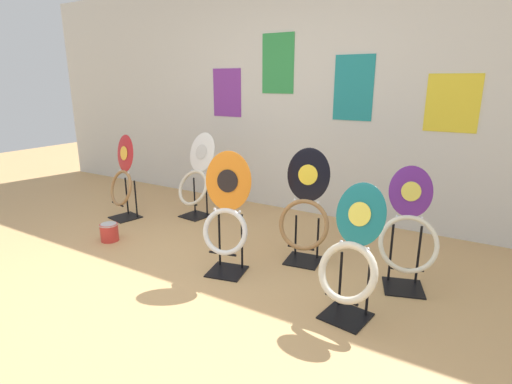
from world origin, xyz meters
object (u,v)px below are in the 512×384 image
object	(u,v)px
toilet_seat_display_teal_sax	(351,259)
toilet_seat_display_orange_sun	(227,215)
toilet_seat_display_white_plain	(196,178)
toilet_seat_display_jazz_black	(305,210)
toilet_seat_display_purple_note	(409,232)
paint_can	(109,232)
toilet_seat_display_crimson_swirl	(123,178)

from	to	relation	value
toilet_seat_display_teal_sax	toilet_seat_display_orange_sun	size ratio (longest dim) A/B	0.90
toilet_seat_display_white_plain	toilet_seat_display_orange_sun	bearing A→B (deg)	-41.18
toilet_seat_display_jazz_black	toilet_seat_display_white_plain	bearing A→B (deg)	163.52
toilet_seat_display_white_plain	toilet_seat_display_purple_note	bearing A→B (deg)	-11.58
toilet_seat_display_orange_sun	toilet_seat_display_purple_note	xyz separation A→B (m)	(1.26, 0.47, -0.04)
toilet_seat_display_orange_sun	toilet_seat_display_purple_note	world-z (taller)	toilet_seat_display_orange_sun
toilet_seat_display_orange_sun	toilet_seat_display_purple_note	size ratio (longest dim) A/B	1.08
toilet_seat_display_white_plain	toilet_seat_display_jazz_black	size ratio (longest dim) A/B	0.97
toilet_seat_display_purple_note	paint_can	bearing A→B (deg)	-168.35
toilet_seat_display_teal_sax	toilet_seat_display_purple_note	xyz separation A→B (m)	(0.23, 0.58, 0.03)
toilet_seat_display_orange_sun	toilet_seat_display_crimson_swirl	bearing A→B (deg)	164.37
toilet_seat_display_white_plain	paint_can	world-z (taller)	toilet_seat_display_white_plain
toilet_seat_display_teal_sax	toilet_seat_display_orange_sun	xyz separation A→B (m)	(-1.03, 0.11, 0.08)
toilet_seat_display_jazz_black	paint_can	world-z (taller)	toilet_seat_display_jazz_black
paint_can	toilet_seat_display_purple_note	bearing A→B (deg)	11.65
toilet_seat_display_white_plain	paint_can	bearing A→B (deg)	-103.57
toilet_seat_display_crimson_swirl	toilet_seat_display_purple_note	bearing A→B (deg)	-0.22
toilet_seat_display_teal_sax	toilet_seat_display_crimson_swirl	xyz separation A→B (m)	(-2.76, 0.59, 0.05)
toilet_seat_display_teal_sax	toilet_seat_display_orange_sun	bearing A→B (deg)	174.00
toilet_seat_display_orange_sun	paint_can	world-z (taller)	toilet_seat_display_orange_sun
toilet_seat_display_teal_sax	toilet_seat_display_crimson_swirl	distance (m)	2.82
toilet_seat_display_crimson_swirl	paint_can	size ratio (longest dim) A/B	5.37
toilet_seat_display_crimson_swirl	paint_can	bearing A→B (deg)	-54.39
toilet_seat_display_white_plain	toilet_seat_display_teal_sax	xyz separation A→B (m)	(2.12, -1.06, -0.03)
toilet_seat_display_orange_sun	toilet_seat_display_jazz_black	size ratio (longest dim) A/B	1.01
toilet_seat_display_orange_sun	toilet_seat_display_jazz_black	bearing A→B (deg)	48.83
toilet_seat_display_purple_note	toilet_seat_display_crimson_swirl	bearing A→B (deg)	179.78
toilet_seat_display_crimson_swirl	toilet_seat_display_teal_sax	bearing A→B (deg)	-12.10
toilet_seat_display_white_plain	paint_can	xyz separation A→B (m)	(-0.25, -1.02, -0.35)
toilet_seat_display_jazz_black	toilet_seat_display_purple_note	xyz separation A→B (m)	(0.82, -0.03, -0.01)
toilet_seat_display_orange_sun	paint_can	distance (m)	1.39
toilet_seat_display_purple_note	paint_can	distance (m)	2.67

